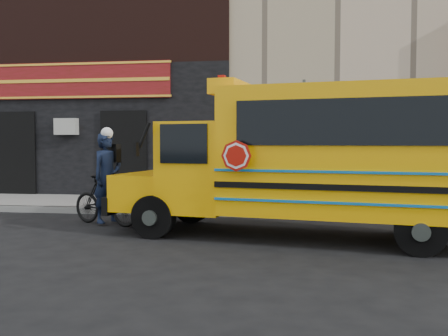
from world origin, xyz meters
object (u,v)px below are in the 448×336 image
sign_pole (304,143)px  cyclist (107,180)px  school_bus (315,157)px  bicycle (105,200)px

sign_pole → cyclist: size_ratio=1.65×
school_bus → bicycle: bearing=169.8°
sign_pole → bicycle: 4.61m
cyclist → bicycle: bearing=-165.3°
school_bus → sign_pole: 2.29m
bicycle → cyclist: cyclist is taller
school_bus → cyclist: (-4.37, 0.87, -0.54)m
school_bus → bicycle: 4.56m
cyclist → school_bus: bearing=-70.9°
school_bus → bicycle: size_ratio=4.03×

